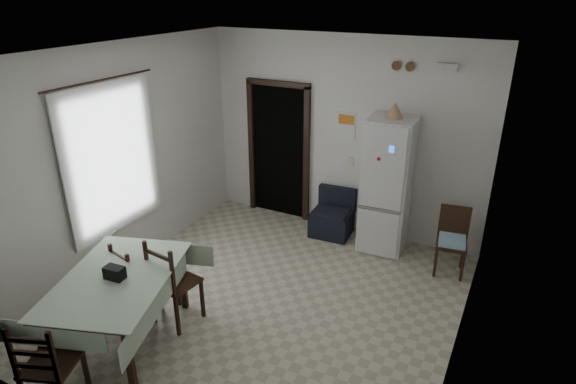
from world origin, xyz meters
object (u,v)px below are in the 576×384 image
at_px(corner_chair, 452,243).
at_px(dining_table, 122,311).
at_px(navy_seat, 332,213).
at_px(dining_chair_far_left, 137,278).
at_px(dining_chair_near_head, 51,363).
at_px(fridge, 387,186).
at_px(dining_chair_far_right, 175,280).

distance_m(corner_chair, dining_table, 4.06).
height_order(navy_seat, dining_table, dining_table).
distance_m(dining_chair_far_left, dining_chair_near_head, 1.40).
distance_m(navy_seat, corner_chair, 1.80).
bearing_deg(dining_table, fridge, 42.05).
height_order(fridge, dining_chair_far_right, fridge).
xyz_separation_m(fridge, dining_chair_far_left, (-2.04, -2.75, -0.50)).
bearing_deg(corner_chair, dining_table, -141.65).
distance_m(dining_table, dining_chair_far_left, 0.54).
height_order(dining_chair_far_left, dining_chair_near_head, dining_chair_near_head).
distance_m(corner_chair, dining_chair_near_head, 4.71).
xyz_separation_m(dining_table, dining_chair_near_head, (0.07, -0.89, 0.09)).
relative_size(fridge, navy_seat, 2.73).
xyz_separation_m(navy_seat, dining_chair_far_right, (-0.75, -2.67, 0.17)).
distance_m(navy_seat, dining_chair_far_right, 2.78).
relative_size(navy_seat, dining_chair_far_left, 0.77).
height_order(fridge, dining_chair_near_head, fridge).
relative_size(navy_seat, corner_chair, 0.79).
xyz_separation_m(fridge, navy_seat, (-0.80, 0.00, -0.60)).
bearing_deg(corner_chair, dining_chair_near_head, -133.55).
height_order(fridge, dining_table, fridge).
relative_size(corner_chair, dining_chair_far_right, 0.85).
bearing_deg(corner_chair, navy_seat, 162.90).
distance_m(fridge, corner_chair, 1.13).
height_order(navy_seat, dining_chair_far_left, dining_chair_far_left).
distance_m(corner_chair, dining_chair_far_right, 3.49).
bearing_deg(dining_chair_far_left, dining_table, 129.57).
bearing_deg(navy_seat, dining_chair_far_left, -117.89).
xyz_separation_m(fridge, dining_table, (-1.80, -3.23, -0.54)).
xyz_separation_m(navy_seat, dining_table, (-1.00, -3.23, 0.06)).
height_order(dining_chair_far_right, dining_chair_near_head, dining_chair_far_right).
relative_size(corner_chair, dining_chair_far_left, 0.98).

